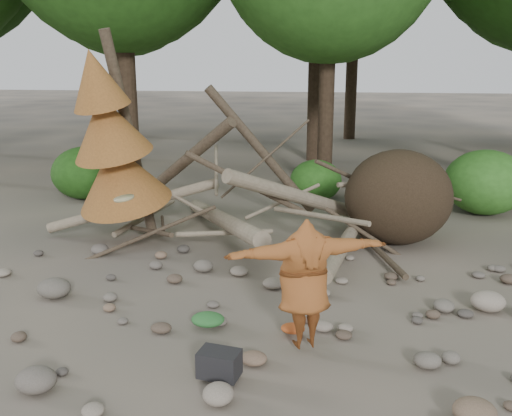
# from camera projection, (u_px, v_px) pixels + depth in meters

# --- Properties ---
(ground) EXTENTS (120.00, 120.00, 0.00)m
(ground) POSITION_uv_depth(u_px,v_px,m) (241.00, 328.00, 8.21)
(ground) COLOR #514C44
(ground) RESTS_ON ground
(deadfall_pile) EXTENTS (8.55, 5.24, 3.30)m
(deadfall_pile) POSITION_uv_depth(u_px,v_px,m) (370.00, 199.00, 11.77)
(deadfall_pile) COLOR #332619
(deadfall_pile) RESTS_ON ground
(dead_conifer) EXTENTS (2.06, 2.16, 4.35)m
(dead_conifer) POSITION_uv_depth(u_px,v_px,m) (113.00, 144.00, 11.31)
(dead_conifer) COLOR #4C3F30
(dead_conifer) RESTS_ON ground
(bush_left) EXTENTS (1.80, 1.80, 1.44)m
(bush_left) POSITION_uv_depth(u_px,v_px,m) (85.00, 173.00, 15.64)
(bush_left) COLOR #215115
(bush_left) RESTS_ON ground
(bush_mid) EXTENTS (1.40, 1.40, 1.12)m
(bush_mid) POSITION_uv_depth(u_px,v_px,m) (316.00, 180.00, 15.44)
(bush_mid) COLOR #2D671D
(bush_mid) RESTS_ON ground
(bush_right) EXTENTS (2.00, 2.00, 1.60)m
(bush_right) POSITION_uv_depth(u_px,v_px,m) (486.00, 182.00, 14.07)
(bush_right) COLOR #387A26
(bush_right) RESTS_ON ground
(frisbee_thrower) EXTENTS (3.57, 1.34, 1.99)m
(frisbee_thrower) POSITION_uv_depth(u_px,v_px,m) (304.00, 283.00, 7.36)
(frisbee_thrower) COLOR brown
(frisbee_thrower) RESTS_ON ground
(backpack) EXTENTS (0.54, 0.41, 0.32)m
(backpack) POSITION_uv_depth(u_px,v_px,m) (219.00, 368.00, 6.84)
(backpack) COLOR black
(backpack) RESTS_ON ground
(cloth_green) EXTENTS (0.48, 0.40, 0.18)m
(cloth_green) POSITION_uv_depth(u_px,v_px,m) (208.00, 323.00, 8.18)
(cloth_green) COLOR #28642C
(cloth_green) RESTS_ON ground
(cloth_orange) EXTENTS (0.34, 0.28, 0.12)m
(cloth_orange) POSITION_uv_depth(u_px,v_px,m) (293.00, 332.00, 7.97)
(cloth_orange) COLOR #AB471D
(cloth_orange) RESTS_ON ground
(boulder_front_left) EXTENTS (0.48, 0.43, 0.29)m
(boulder_front_left) POSITION_uv_depth(u_px,v_px,m) (36.00, 380.00, 6.62)
(boulder_front_left) COLOR #645C53
(boulder_front_left) RESTS_ON ground
(boulder_front_right) EXTENTS (0.46, 0.42, 0.28)m
(boulder_front_right) POSITION_uv_depth(u_px,v_px,m) (475.00, 412.00, 6.03)
(boulder_front_right) COLOR brown
(boulder_front_right) RESTS_ON ground
(boulder_mid_right) EXTENTS (0.52, 0.47, 0.31)m
(boulder_mid_right) POSITION_uv_depth(u_px,v_px,m) (488.00, 301.00, 8.74)
(boulder_mid_right) COLOR gray
(boulder_mid_right) RESTS_ON ground
(boulder_mid_left) EXTENTS (0.54, 0.48, 0.32)m
(boulder_mid_left) POSITION_uv_depth(u_px,v_px,m) (54.00, 288.00, 9.22)
(boulder_mid_left) COLOR #605A51
(boulder_mid_left) RESTS_ON ground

